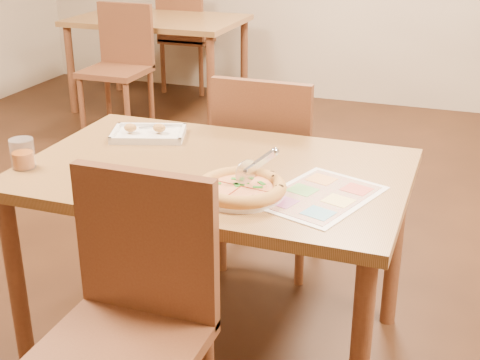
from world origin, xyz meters
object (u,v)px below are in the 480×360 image
(bg_chair_far, at_px, (184,27))
(pizza_cutter, at_px, (256,165))
(plate, at_px, (240,193))
(chair_near, at_px, (133,297))
(chair_far, at_px, (267,152))
(dining_table, at_px, (215,190))
(menu, at_px, (320,196))
(bg_table, at_px, (158,29))
(bg_chair_near, at_px, (121,52))
(appetizer_tray, at_px, (148,134))
(glass_tumbler, at_px, (23,155))
(pizza, at_px, (241,187))

(bg_chair_far, xyz_separation_m, pizza_cutter, (1.80, -3.44, 0.24))
(plate, bearing_deg, pizza_cutter, 53.40)
(chair_near, relative_size, chair_far, 1.00)
(dining_table, distance_m, plate, 0.26)
(menu, bearing_deg, plate, -163.08)
(menu, bearing_deg, bg_table, 124.38)
(bg_chair_near, distance_m, appetizer_tray, 2.35)
(plate, bearing_deg, menu, 16.92)
(chair_near, distance_m, bg_table, 3.76)
(chair_far, bearing_deg, bg_chair_near, -44.94)
(bg_chair_far, bearing_deg, pizza_cutter, 117.54)
(bg_chair_far, bearing_deg, bg_table, 90.00)
(bg_table, bearing_deg, bg_chair_far, 90.00)
(bg_table, height_order, appetizer_tray, appetizer_tray)
(dining_table, xyz_separation_m, chair_near, (0.00, -0.60, -0.07))
(dining_table, xyz_separation_m, pizza_cutter, (0.20, -0.14, 0.17))
(pizza_cutter, bearing_deg, plate, 177.01)
(plate, height_order, glass_tumbler, glass_tumbler)
(bg_chair_near, bearing_deg, chair_far, -44.94)
(bg_table, bearing_deg, menu, -55.62)
(dining_table, xyz_separation_m, menu, (0.40, -0.12, 0.09))
(appetizer_tray, bearing_deg, chair_far, 47.67)
(appetizer_tray, bearing_deg, pizza, -37.44)
(bg_table, relative_size, plate, 4.71)
(appetizer_tray, bearing_deg, bg_chair_far, 111.87)
(chair_near, distance_m, glass_tumbler, 0.75)
(chair_near, distance_m, chair_far, 1.20)
(pizza, bearing_deg, dining_table, 130.70)
(appetizer_tray, height_order, menu, appetizer_tray)
(chair_near, bearing_deg, appetizer_tray, 113.86)
(pizza, distance_m, glass_tumbler, 0.78)
(pizza_cutter, bearing_deg, menu, -49.44)
(chair_near, xyz_separation_m, bg_chair_near, (-1.60, 2.80, 0.00))
(chair_far, height_order, glass_tumbler, chair_far)
(pizza_cutter, bearing_deg, appetizer_tray, 91.33)
(bg_chair_near, distance_m, plate, 2.97)
(bg_table, height_order, pizza_cutter, pizza_cutter)
(dining_table, height_order, plate, plate)
(pizza, bearing_deg, pizza_cutter, 61.03)
(chair_far, bearing_deg, pizza_cutter, 104.73)
(dining_table, height_order, bg_chair_far, bg_chair_far)
(pizza, distance_m, appetizer_tray, 0.66)
(bg_chair_far, relative_size, plate, 1.70)
(pizza, xyz_separation_m, appetizer_tray, (-0.52, 0.40, -0.02))
(bg_chair_near, distance_m, pizza, 2.98)
(bg_table, bearing_deg, chair_far, -53.95)
(chair_near, height_order, glass_tumbler, chair_near)
(dining_table, relative_size, chair_near, 2.77)
(bg_chair_near, distance_m, menu, 3.06)
(bg_chair_near, relative_size, pizza_cutter, 3.47)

